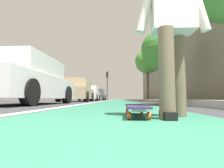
{
  "coord_description": "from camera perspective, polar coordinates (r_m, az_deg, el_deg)",
  "views": [
    {
      "loc": [
        -0.57,
        -0.07,
        0.18
      ],
      "look_at": [
        10.18,
        0.33,
        1.05
      ],
      "focal_mm": 29.54,
      "sensor_mm": 36.0,
      "label": 1
    }
  ],
  "objects": [
    {
      "name": "ground_plane",
      "position": [
        10.57,
        1.78,
        -5.59
      ],
      "size": [
        80.0,
        80.0,
        0.0
      ],
      "primitive_type": "plane",
      "color": "#38383D"
    },
    {
      "name": "parked_car_end",
      "position": [
        25.37,
        -4.47,
        -3.41
      ],
      "size": [
        4.41,
        2.05,
        1.48
      ],
      "color": "#4C5156",
      "rests_on": "ground"
    },
    {
      "name": "parked_car_far",
      "position": [
        19.19,
        -6.87,
        -3.02
      ],
      "size": [
        4.26,
        1.9,
        1.47
      ],
      "color": "silver",
      "rests_on": "ground"
    },
    {
      "name": "traffic_light",
      "position": [
        25.98,
        -1.49,
        1.14
      ],
      "size": [
        0.33,
        0.28,
        4.02
      ],
      "color": "#2D2D2D",
      "rests_on": "ground"
    },
    {
      "name": "parked_car_mid",
      "position": [
        12.61,
        -10.84,
        -2.12
      ],
      "size": [
        4.37,
        2.0,
        1.48
      ],
      "color": "tan",
      "rests_on": "ground"
    },
    {
      "name": "building_facade",
      "position": [
        23.79,
        17.31,
        5.88
      ],
      "size": [
        40.0,
        1.2,
        8.86
      ],
      "primitive_type": "cube",
      "color": "gray",
      "rests_on": "ground"
    },
    {
      "name": "bike_lane_paint",
      "position": [
        24.57,
        1.99,
        -5.03
      ],
      "size": [
        56.0,
        2.04,
        0.0
      ],
      "primitive_type": "cube",
      "color": "#2D7256",
      "rests_on": "ground"
    },
    {
      "name": "skater_person",
      "position": [
        1.98,
        18.16,
        18.11
      ],
      "size": [
        0.46,
        0.72,
        1.64
      ],
      "color": "brown",
      "rests_on": "ground"
    },
    {
      "name": "lane_stripe_white",
      "position": [
        20.61,
        -1.31,
        -5.11
      ],
      "size": [
        52.0,
        0.16,
        0.01
      ],
      "primitive_type": "cube",
      "color": "silver",
      "rests_on": "ground"
    },
    {
      "name": "street_tree_mid",
      "position": [
        12.99,
        15.32,
        10.07
      ],
      "size": [
        2.83,
        2.83,
        4.87
      ],
      "color": "brown",
      "rests_on": "ground"
    },
    {
      "name": "parked_car_near",
      "position": [
        6.52,
        -24.55,
        0.62
      ],
      "size": [
        4.63,
        1.98,
        1.5
      ],
      "color": "silver",
      "rests_on": "ground"
    },
    {
      "name": "skateboard",
      "position": [
        1.91,
        7.48,
        -7.15
      ],
      "size": [
        0.84,
        0.21,
        0.11
      ],
      "color": "orange",
      "rests_on": "ground"
    },
    {
      "name": "sidewalk_curb",
      "position": [
        18.87,
        12.33,
        -4.84
      ],
      "size": [
        52.0,
        3.2,
        0.15
      ],
      "primitive_type": "cube",
      "color": "#9E9B93",
      "rests_on": "ground"
    },
    {
      "name": "street_tree_far",
      "position": [
        19.3,
        10.89,
        6.87
      ],
      "size": [
        2.5,
        2.5,
        5.27
      ],
      "color": "brown",
      "rests_on": "ground"
    }
  ]
}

